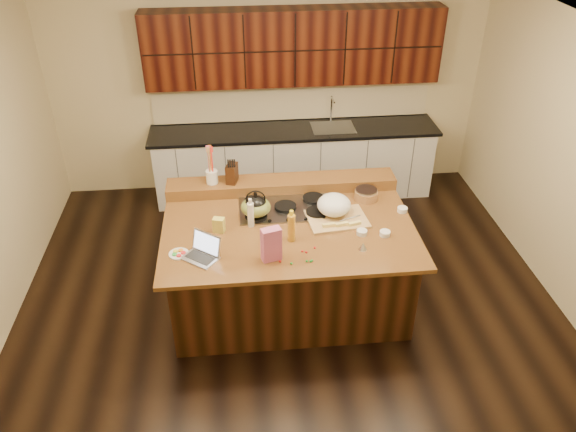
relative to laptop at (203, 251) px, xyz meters
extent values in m
cube|color=black|center=(0.80, 0.40, -0.98)|extent=(5.50, 5.00, 0.01)
cube|color=silver|center=(0.80, 0.40, 1.73)|extent=(5.50, 5.00, 0.01)
cube|color=#CBBA8E|center=(0.80, 2.91, 0.37)|extent=(5.50, 0.01, 2.70)
cube|color=#CBBA8E|center=(0.80, -2.10, 0.37)|extent=(5.50, 0.01, 2.70)
cube|color=#CBBA8E|center=(3.55, 0.40, 0.37)|extent=(0.01, 5.00, 2.70)
cube|color=black|center=(0.80, 0.40, -0.54)|extent=(2.22, 1.42, 0.88)
cube|color=black|center=(0.80, 0.40, -0.08)|extent=(2.40, 1.60, 0.04)
cube|color=black|center=(0.80, 1.10, 0.00)|extent=(2.40, 0.30, 0.12)
cube|color=gray|center=(0.80, 0.70, -0.05)|extent=(0.92, 0.52, 0.02)
cylinder|color=black|center=(0.50, 0.83, -0.03)|extent=(0.22, 0.22, 0.03)
cylinder|color=black|center=(1.10, 0.83, -0.03)|extent=(0.22, 0.22, 0.03)
cylinder|color=black|center=(0.50, 0.57, -0.03)|extent=(0.22, 0.22, 0.03)
cylinder|color=black|center=(1.10, 0.57, -0.03)|extent=(0.22, 0.22, 0.03)
cylinder|color=black|center=(0.80, 0.70, -0.03)|extent=(0.22, 0.22, 0.03)
cube|color=silver|center=(1.10, 2.57, -0.53)|extent=(3.60, 0.62, 0.90)
cube|color=black|center=(1.10, 2.57, -0.06)|extent=(3.70, 0.66, 0.04)
cube|color=gray|center=(1.60, 2.57, -0.04)|extent=(0.55, 0.42, 0.01)
cylinder|color=gray|center=(1.60, 2.75, 0.14)|extent=(0.02, 0.02, 0.36)
cube|color=black|center=(1.10, 2.72, 0.97)|extent=(3.60, 0.34, 0.90)
cube|color=#CBBA8E|center=(1.10, 2.88, 0.22)|extent=(3.60, 0.03, 0.50)
ellipsoid|color=black|center=(0.50, 0.57, 0.09)|extent=(0.24, 0.24, 0.20)
ellipsoid|color=olive|center=(0.50, 0.57, 0.07)|extent=(0.35, 0.35, 0.16)
cube|color=#B7B7BC|center=(-0.03, -0.04, -0.05)|extent=(0.36, 0.34, 0.01)
cube|color=black|center=(-0.03, -0.04, -0.04)|extent=(0.27, 0.25, 0.00)
cube|color=#B7B7BC|center=(0.03, 0.04, 0.06)|extent=(0.27, 0.23, 0.19)
cube|color=silver|center=(0.03, 0.04, 0.06)|extent=(0.24, 0.20, 0.16)
cylinder|color=#C48C22|center=(0.80, 0.17, 0.08)|extent=(0.07, 0.07, 0.27)
cylinder|color=silver|center=(0.44, 0.44, 0.07)|extent=(0.07, 0.07, 0.25)
cube|color=tan|center=(1.28, 0.45, -0.04)|extent=(0.61, 0.47, 0.03)
ellipsoid|color=white|center=(1.25, 0.53, 0.07)|extent=(0.33, 0.33, 0.20)
cube|color=#EDD872|center=(1.17, 0.31, -0.01)|extent=(0.12, 0.03, 0.03)
cube|color=#EDD872|center=(1.30, 0.31, -0.01)|extent=(0.12, 0.03, 0.03)
cube|color=#EDD872|center=(1.42, 0.31, -0.01)|extent=(0.12, 0.03, 0.03)
cylinder|color=gray|center=(1.40, 0.43, -0.02)|extent=(0.22, 0.09, 0.01)
cylinder|color=white|center=(1.67, 0.15, -0.03)|extent=(0.13, 0.13, 0.04)
cylinder|color=white|center=(1.46, 0.19, -0.03)|extent=(0.12, 0.12, 0.04)
cylinder|color=white|center=(1.95, 0.54, -0.03)|extent=(0.13, 0.13, 0.04)
cylinder|color=#996B3F|center=(1.64, 0.82, -0.01)|extent=(0.26, 0.26, 0.09)
cone|color=silver|center=(1.42, -0.04, -0.02)|extent=(0.10, 0.10, 0.07)
cube|color=#BD5984|center=(0.60, -0.10, 0.10)|extent=(0.19, 0.13, 0.32)
cylinder|color=white|center=(-0.22, 0.05, -0.05)|extent=(0.23, 0.23, 0.01)
cube|color=#D4C84B|center=(0.14, 0.37, 0.02)|extent=(0.12, 0.10, 0.15)
cylinder|color=white|center=(0.07, 1.10, 0.13)|extent=(0.14, 0.14, 0.14)
cube|color=black|center=(0.28, 1.10, 0.16)|extent=(0.14, 0.18, 0.20)
ellipsoid|color=red|center=(0.67, -0.02, -0.05)|extent=(0.02, 0.02, 0.02)
ellipsoid|color=#198C26|center=(0.76, -0.19, -0.05)|extent=(0.02, 0.02, 0.02)
ellipsoid|color=red|center=(0.61, -0.01, -0.05)|extent=(0.02, 0.02, 0.02)
ellipsoid|color=#198C26|center=(0.57, -0.06, -0.05)|extent=(0.02, 0.02, 0.02)
ellipsoid|color=red|center=(0.67, -0.16, -0.05)|extent=(0.02, 0.02, 0.02)
ellipsoid|color=#198C26|center=(0.90, -0.17, -0.05)|extent=(0.02, 0.02, 0.02)
ellipsoid|color=red|center=(0.91, -0.04, -0.05)|extent=(0.02, 0.02, 0.02)
ellipsoid|color=#198C26|center=(0.65, -0.08, -0.05)|extent=(0.02, 0.02, 0.02)
ellipsoid|color=red|center=(1.00, 0.01, -0.05)|extent=(0.02, 0.02, 0.02)
ellipsoid|color=#198C26|center=(0.94, -0.17, -0.05)|extent=(0.02, 0.02, 0.02)
ellipsoid|color=red|center=(0.88, -0.03, -0.05)|extent=(0.02, 0.02, 0.02)
ellipsoid|color=#198C26|center=(0.93, -0.18, -0.05)|extent=(0.02, 0.02, 0.02)
ellipsoid|color=red|center=(0.54, -0.07, -0.05)|extent=(0.02, 0.02, 0.02)
camera|label=1|loc=(0.34, -4.02, 2.94)|focal=35.00mm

